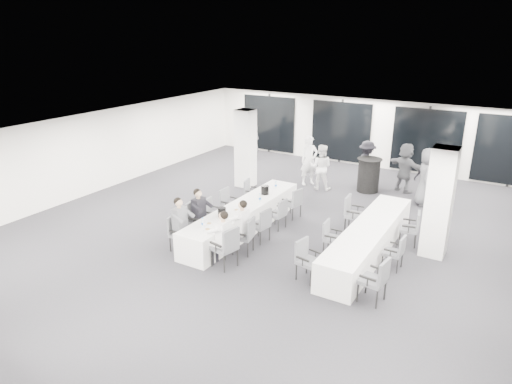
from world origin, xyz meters
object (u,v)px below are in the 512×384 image
chair_main_right_fourth (279,212)px  chair_main_left_far (251,191)px  standing_guest_e (427,173)px  chair_main_left_second (196,218)px  chair_main_left_mid (212,212)px  banquet_table_main (244,218)px  chair_main_right_second (246,234)px  chair_side_right_mid (396,251)px  standing_guest_g (254,140)px  standing_guest_c (367,161)px  chair_side_left_near (306,257)px  chair_side_left_mid (331,235)px  chair_main_left_fourth (228,202)px  chair_main_right_far (294,201)px  chair_side_right_near (377,278)px  ice_bucket_far (265,190)px  chair_side_right_far (412,226)px  standing_guest_b (321,164)px  standing_guest_d (430,176)px  chair_main_left_near (177,231)px  standing_guest_a (309,157)px  chair_main_right_near (227,245)px  cocktail_table (369,175)px  chair_main_right_mid (262,223)px  chair_side_left_far (352,211)px  standing_guest_f (406,164)px  ice_bucket_near (222,212)px  banquet_table_side (368,240)px

chair_main_right_fourth → chair_main_left_far: bearing=61.9°
chair_main_left_far → standing_guest_e: 5.72m
chair_main_left_second → chair_main_left_mid: (0.01, 0.73, -0.08)m
banquet_table_main → chair_main_right_second: (0.83, -1.20, 0.17)m
chair_side_right_mid → standing_guest_g: (-8.00, 6.78, 0.36)m
banquet_table_main → standing_guest_c: 5.87m
chair_side_left_near → chair_side_left_mid: (0.00, 1.46, -0.04)m
chair_main_left_fourth → chair_main_right_far: chair_main_left_fourth is taller
chair_main_left_second → chair_side_right_near: (5.18, -0.60, -0.02)m
ice_bucket_far → chair_main_right_far: bearing=27.7°
chair_main_right_fourth → chair_side_right_far: size_ratio=0.96×
chair_side_left_near → standing_guest_b: bearing=-148.5°
chair_main_right_far → standing_guest_d: bearing=-31.5°
chair_main_left_near → standing_guest_a: size_ratio=0.44×
chair_main_left_mid → chair_main_left_fourth: (-0.00, 0.84, 0.02)m
chair_main_right_near → chair_side_right_near: size_ratio=1.04×
banquet_table_main → chair_main_right_fourth: size_ratio=5.61×
chair_main_right_fourth → chair_side_left_near: chair_side_left_near is taller
cocktail_table → standing_guest_e: standing_guest_e is taller
standing_guest_c → ice_bucket_far: size_ratio=7.07×
chair_main_left_second → chair_main_right_fourth: size_ratio=1.16×
chair_main_right_mid → chair_side_right_near: chair_side_right_near is taller
chair_side_right_far → chair_main_right_far: bearing=78.1°
chair_main_left_near → chair_side_left_far: bearing=123.2°
chair_main_right_second → standing_guest_a: standing_guest_a is taller
cocktail_table → standing_guest_f: size_ratio=0.60×
chair_side_left_mid → chair_side_right_mid: bearing=87.7°
chair_main_left_fourth → standing_guest_f: 6.57m
chair_main_right_mid → chair_main_left_fourth: bearing=71.4°
chair_main_left_mid → chair_side_left_near: 3.69m
chair_side_left_mid → standing_guest_a: bearing=-152.9°
chair_main_right_fourth → standing_guest_f: size_ratio=0.45×
chair_main_right_near → ice_bucket_far: (-0.78, 3.19, 0.29)m
chair_side_right_mid → chair_main_left_fourth: bearing=86.4°
chair_side_right_mid → chair_side_right_far: bearing=2.1°
chair_main_right_far → chair_side_left_near: 3.60m
ice_bucket_near → banquet_table_side: bearing=21.0°
chair_main_left_far → ice_bucket_far: bearing=45.2°
banquet_table_side → standing_guest_e: size_ratio=2.32×
chair_main_left_fourth → standing_guest_e: (4.83, 4.30, 0.54)m
chair_main_right_mid → chair_side_left_mid: 1.87m
chair_main_right_fourth → ice_bucket_near: (-0.88, -1.56, 0.37)m
chair_side_left_far → standing_guest_f: bearing=169.8°
chair_main_right_mid → chair_main_right_fourth: 0.99m
banquet_table_main → chair_main_right_second: size_ratio=5.22×
chair_side_right_far → chair_main_left_near: bearing=112.3°
chair_main_left_mid → standing_guest_e: size_ratio=0.42×
standing_guest_a → standing_guest_g: standing_guest_a is taller
banquet_table_side → standing_guest_d: 4.60m
chair_main_left_near → standing_guest_f: (3.91, 7.62, 0.47)m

